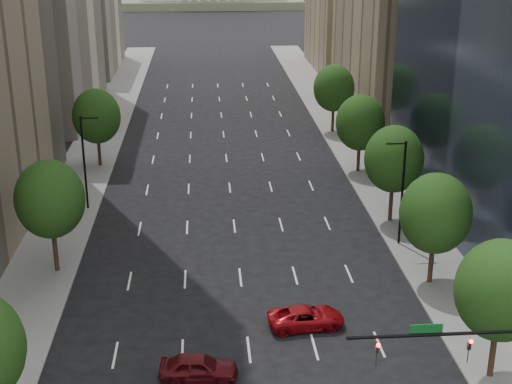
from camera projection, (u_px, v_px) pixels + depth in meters
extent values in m
cube|color=slate|center=(57.00, 230.00, 63.28)|extent=(6.00, 200.00, 0.15)
cube|color=slate|center=(406.00, 220.00, 65.42)|extent=(6.00, 200.00, 0.15)
cube|color=beige|center=(76.00, 20.00, 130.63)|extent=(14.00, 26.00, 18.00)
cube|color=#8C7759|center=(404.00, 4.00, 98.33)|extent=(14.00, 30.00, 30.00)
cube|color=#8C7759|center=(353.00, 25.00, 131.63)|extent=(14.00, 26.00, 16.00)
cylinder|color=#382316|center=(493.00, 348.00, 42.20)|extent=(0.36, 0.36, 4.00)
ellipsoid|color=#0F3712|center=(501.00, 290.00, 40.90)|extent=(5.20, 5.20, 5.98)
cylinder|color=#382316|center=(431.00, 259.00, 53.44)|extent=(0.36, 0.36, 3.90)
ellipsoid|color=#0F3712|center=(436.00, 213.00, 52.17)|extent=(5.20, 5.20, 5.98)
cylinder|color=#382316|center=(391.00, 200.00, 64.64)|extent=(0.36, 0.36, 4.10)
ellipsoid|color=#0F3712|center=(394.00, 159.00, 63.30)|extent=(5.20, 5.20, 5.98)
cylinder|color=#382316|center=(359.00, 155.00, 77.79)|extent=(0.36, 0.36, 3.80)
ellipsoid|color=#0F3712|center=(360.00, 123.00, 76.55)|extent=(5.20, 5.20, 5.98)
cylinder|color=#382316|center=(333.00, 117.00, 92.72)|extent=(0.36, 0.36, 4.00)
ellipsoid|color=#0F3712|center=(334.00, 88.00, 91.42)|extent=(5.20, 5.20, 5.98)
cylinder|color=#382316|center=(55.00, 247.00, 55.20)|extent=(0.36, 0.36, 4.15)
ellipsoid|color=#0F3712|center=(50.00, 199.00, 53.85)|extent=(5.20, 5.20, 5.98)
cylinder|color=#382316|center=(99.00, 149.00, 79.56)|extent=(0.36, 0.36, 3.95)
ellipsoid|color=#0F3712|center=(97.00, 116.00, 78.28)|extent=(5.20, 5.20, 5.98)
cylinder|color=black|center=(402.00, 194.00, 59.07)|extent=(0.20, 0.20, 9.00)
cylinder|color=black|center=(396.00, 144.00, 57.53)|extent=(1.60, 0.14, 0.14)
cylinder|color=black|center=(84.00, 164.00, 66.56)|extent=(0.20, 0.20, 9.00)
cylinder|color=black|center=(89.00, 118.00, 65.13)|extent=(1.60, 0.14, 0.14)
cylinder|color=black|center=(440.00, 334.00, 34.54)|extent=(9.00, 0.18, 0.18)
imported|color=black|center=(470.00, 343.00, 34.84)|extent=(0.18, 0.22, 1.10)
imported|color=black|center=(377.00, 347.00, 34.53)|extent=(0.18, 0.22, 1.10)
sphere|color=#FF0C07|center=(471.00, 342.00, 34.60)|extent=(0.20, 0.20, 0.20)
sphere|color=#FF0C07|center=(378.00, 345.00, 34.29)|extent=(0.20, 0.20, 0.20)
cube|color=#0C591E|center=(426.00, 329.00, 34.37)|extent=(1.60, 0.06, 0.45)
cube|color=#596647|center=(208.00, 1.00, 241.70)|extent=(60.00, 40.00, 2.50)
ellipsoid|color=olive|center=(14.00, 9.00, 533.99)|extent=(380.00, 342.00, 190.00)
ellipsoid|color=olive|center=(254.00, 13.00, 586.90)|extent=(440.00, 396.00, 240.00)
imported|color=#4B0C11|center=(199.00, 367.00, 42.47)|extent=(4.75, 2.23, 1.57)
imported|color=maroon|center=(306.00, 317.00, 48.03)|extent=(5.27, 2.82, 1.41)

